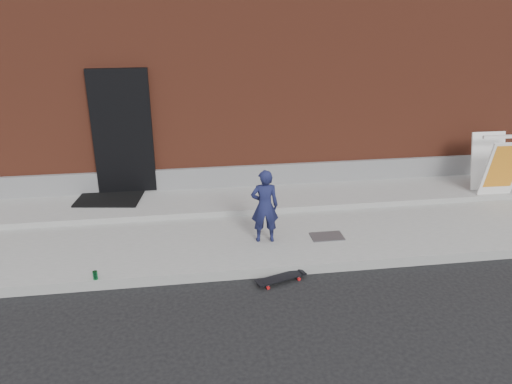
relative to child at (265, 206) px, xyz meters
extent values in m
plane|color=black|center=(0.36, -0.84, -0.73)|extent=(80.00, 80.00, 0.00)
cube|color=gray|center=(0.36, 0.66, -0.65)|extent=(20.00, 3.00, 0.15)
cube|color=gray|center=(0.36, 1.56, -0.53)|extent=(20.00, 1.20, 0.10)
cube|color=maroon|center=(0.36, 6.16, 1.77)|extent=(20.00, 8.00, 5.00)
cube|color=slate|center=(0.36, 2.13, -0.28)|extent=(20.00, 0.10, 0.40)
cube|color=black|center=(-2.24, 2.12, 0.67)|extent=(1.05, 0.12, 2.25)
imported|color=#171B41|center=(0.00, 0.00, 0.00)|extent=(0.44, 0.30, 1.16)
cylinder|color=red|center=(0.28, -0.83, -0.70)|extent=(0.06, 0.04, 0.05)
cylinder|color=red|center=(0.33, -0.98, -0.70)|extent=(0.06, 0.04, 0.05)
cylinder|color=red|center=(-0.18, -0.99, -0.70)|extent=(0.06, 0.04, 0.05)
cylinder|color=red|center=(-0.13, -1.13, -0.70)|extent=(0.06, 0.04, 0.05)
cube|color=#A9A9AE|center=(0.30, -0.90, -0.67)|extent=(0.09, 0.16, 0.02)
cube|color=#A9A9AE|center=(-0.16, -1.06, -0.67)|extent=(0.09, 0.16, 0.02)
cube|color=black|center=(0.07, -0.98, -0.66)|extent=(0.72, 0.40, 0.01)
cube|color=white|center=(4.47, 0.92, 0.05)|extent=(0.66, 0.31, 1.06)
cube|color=white|center=(4.49, 1.40, 0.05)|extent=(0.66, 0.31, 1.06)
cube|color=yellow|center=(4.47, 0.90, 0.00)|extent=(0.55, 0.23, 0.84)
cube|color=white|center=(4.48, 1.16, 0.58)|extent=(0.65, 0.07, 0.05)
cylinder|color=#177438|center=(-2.42, -0.79, -0.52)|extent=(0.07, 0.07, 0.12)
cube|color=black|center=(-2.54, 1.86, -0.46)|extent=(1.24, 1.06, 0.03)
cube|color=#5E5E63|center=(0.99, -0.03, -0.57)|extent=(0.51, 0.33, 0.02)
camera|label=1|loc=(-1.12, -6.81, 3.01)|focal=35.00mm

